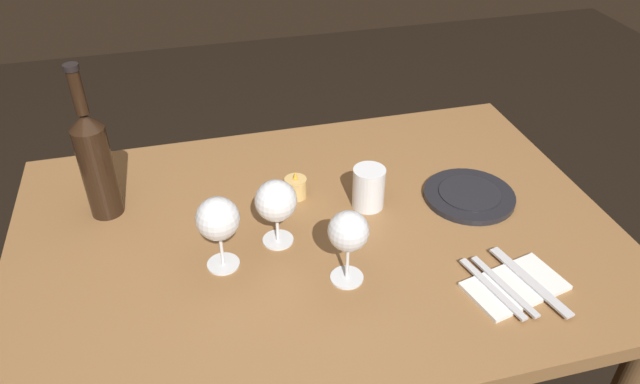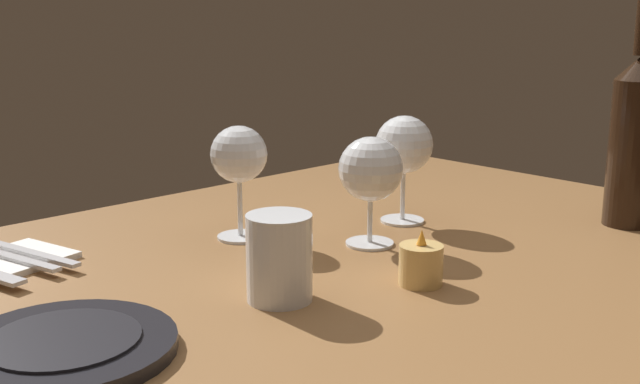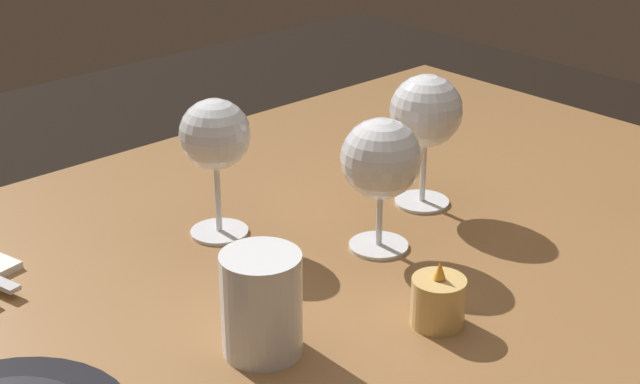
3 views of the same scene
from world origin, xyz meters
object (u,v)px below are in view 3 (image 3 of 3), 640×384
object	(u,v)px
wine_glass_left	(426,113)
water_tumbler	(262,309)
wine_glass_centre	(381,161)
votive_candle	(438,303)
wine_glass_right	(215,138)

from	to	relation	value
wine_glass_left	water_tumbler	world-z (taller)	wine_glass_left
wine_glass_left	wine_glass_centre	xyz separation A→B (m)	(0.12, 0.05, -0.01)
water_tumbler	votive_candle	size ratio (longest dim) A/B	1.46
wine_glass_left	water_tumbler	xyz separation A→B (m)	(0.35, 0.12, -0.07)
water_tumbler	votive_candle	bearing A→B (deg)	153.34
water_tumbler	wine_glass_left	bearing A→B (deg)	-161.15
wine_glass_right	wine_glass_centre	size ratio (longest dim) A/B	1.07
wine_glass_left	wine_glass_right	xyz separation A→B (m)	(0.23, -0.10, 0.00)
wine_glass_centre	votive_candle	distance (m)	0.18
wine_glass_right	votive_candle	bearing A→B (deg)	97.22
wine_glass_right	votive_candle	size ratio (longest dim) A/B	2.39
wine_glass_centre	water_tumbler	xyz separation A→B (m)	(0.22, 0.07, -0.06)
wine_glass_right	votive_candle	distance (m)	0.31
wine_glass_left	water_tumbler	distance (m)	0.37
water_tumbler	votive_candle	world-z (taller)	water_tumbler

